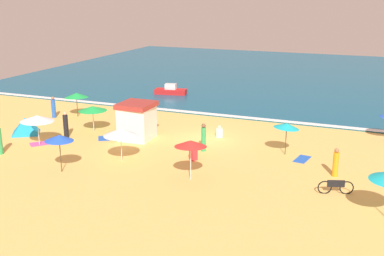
{
  "coord_description": "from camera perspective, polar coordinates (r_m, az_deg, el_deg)",
  "views": [
    {
      "loc": [
        10.8,
        -29.55,
        9.89
      ],
      "look_at": [
        -0.99,
        -0.39,
        0.8
      ],
      "focal_mm": 44.33,
      "sensor_mm": 36.0,
      "label": 1
    }
  ],
  "objects": [
    {
      "name": "beach_umbrella_1",
      "position": [
        32.89,
        -18.14,
        1.11
      ],
      "size": [
        3.14,
        3.14,
        2.07
      ],
      "color": "silver",
      "rests_on": "ground_plane"
    },
    {
      "name": "beach_umbrella_4",
      "position": [
        29.92,
        11.32,
        0.27
      ],
      "size": [
        2.19,
        2.18,
        2.12
      ],
      "color": "#4C3823",
      "rests_on": "ground_plane"
    },
    {
      "name": "small_boat_0",
      "position": [
        47.06,
        -2.57,
        4.52
      ],
      "size": [
        3.26,
        1.72,
        1.03
      ],
      "color": "red",
      "rests_on": "ocean_water"
    },
    {
      "name": "beach_umbrella_3",
      "position": [
        28.54,
        -8.58,
        -0.48
      ],
      "size": [
        2.87,
        2.87,
        2.05
      ],
      "color": "silver",
      "rests_on": "ground_plane"
    },
    {
      "name": "wave_breaker_foam",
      "position": [
        38.7,
        5.08,
        1.41
      ],
      "size": [
        57.0,
        0.7,
        0.01
      ],
      "primitive_type": "cube",
      "color": "white",
      "rests_on": "ocean_water"
    },
    {
      "name": "beachgoer_3",
      "position": [
        34.31,
        -14.95,
        0.34
      ],
      "size": [
        0.43,
        0.43,
        1.86
      ],
      "color": "black",
      "rests_on": "ground_plane"
    },
    {
      "name": "beach_tent",
      "position": [
        36.14,
        -19.41,
        0.27
      ],
      "size": [
        2.28,
        2.18,
        1.19
      ],
      "color": "#1999D8",
      "rests_on": "ground_plane"
    },
    {
      "name": "ground_plane",
      "position": [
        32.98,
        1.85,
        -1.34
      ],
      "size": [
        60.0,
        60.0,
        0.0
      ],
      "primitive_type": "plane",
      "color": "#EDBC60"
    },
    {
      "name": "beachgoer_7",
      "position": [
        28.82,
        0.17,
        -3.08
      ],
      "size": [
        0.53,
        0.53,
        0.95
      ],
      "color": "red",
      "rests_on": "ground_plane"
    },
    {
      "name": "beach_towel_0",
      "position": [
        33.69,
        -10.54,
        -1.22
      ],
      "size": [
        1.3,
        1.44,
        0.01
      ],
      "color": "blue",
      "rests_on": "ground_plane"
    },
    {
      "name": "parked_bicycle",
      "position": [
        25.22,
        16.91,
        -6.77
      ],
      "size": [
        1.74,
        0.66,
        0.76
      ],
      "color": "black",
      "rests_on": "ground_plane"
    },
    {
      "name": "lifeguard_cabana",
      "position": [
        32.93,
        -6.64,
        0.9
      ],
      "size": [
        2.23,
        2.4,
        2.57
      ],
      "color": "white",
      "rests_on": "ground_plane"
    },
    {
      "name": "ocean_water",
      "position": [
        59.38,
        11.29,
        6.27
      ],
      "size": [
        60.0,
        44.0,
        0.1
      ],
      "primitive_type": "cube",
      "color": "#0F567A",
      "rests_on": "ground_plane"
    },
    {
      "name": "beach_umbrella_5",
      "position": [
        39.65,
        -13.74,
        3.85
      ],
      "size": [
        2.73,
        2.74,
        2.02
      ],
      "color": "#4C3823",
      "rests_on": "ground_plane"
    },
    {
      "name": "beach_towel_1",
      "position": [
        29.85,
        13.12,
        -3.66
      ],
      "size": [
        0.96,
        1.62,
        0.01
      ],
      "color": "blue",
      "rests_on": "ground_plane"
    },
    {
      "name": "beach_umbrella_7",
      "position": [
        25.31,
        -0.17,
        -1.88
      ],
      "size": [
        2.22,
        2.23,
        2.3
      ],
      "color": "silver",
      "rests_on": "ground_plane"
    },
    {
      "name": "beach_umbrella_8",
      "position": [
        35.12,
        -11.86,
        2.31
      ],
      "size": [
        2.91,
        2.91,
        1.89
      ],
      "color": "silver",
      "rests_on": "ground_plane"
    },
    {
      "name": "beach_umbrella_0",
      "position": [
        27.5,
        -15.7,
        -1.17
      ],
      "size": [
        2.28,
        2.28,
        2.21
      ],
      "color": "#4C3823",
      "rests_on": "ground_plane"
    },
    {
      "name": "beach_towel_2",
      "position": [
        33.6,
        -17.41,
        -1.75
      ],
      "size": [
        1.91,
        1.97,
        0.01
      ],
      "color": "#D84CA5",
      "rests_on": "ground_plane"
    },
    {
      "name": "beachgoer_1",
      "position": [
        30.28,
        1.4,
        -1.15
      ],
      "size": [
        0.42,
        0.42,
        1.83
      ],
      "color": "green",
      "rests_on": "ground_plane"
    },
    {
      "name": "beachgoer_2",
      "position": [
        33.4,
        3.31,
        -0.5
      ],
      "size": [
        0.58,
        0.58,
        0.85
      ],
      "color": "white",
      "rests_on": "ground_plane"
    },
    {
      "name": "beachgoer_4",
      "position": [
        27.38,
        16.9,
        -4.03
      ],
      "size": [
        0.31,
        0.31,
        1.64
      ],
      "color": "orange",
      "rests_on": "ground_plane"
    },
    {
      "name": "beachgoer_0",
      "position": [
        40.04,
        -16.33,
        2.37
      ],
      "size": [
        0.4,
        0.4,
        1.73
      ],
      "color": "blue",
      "rests_on": "ground_plane"
    }
  ]
}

